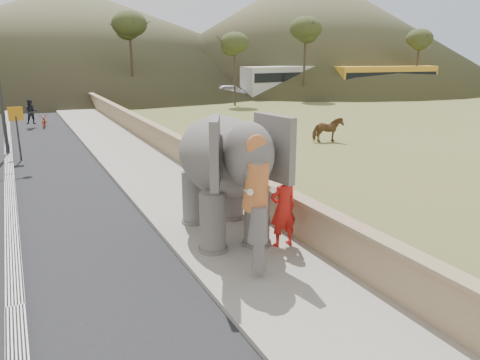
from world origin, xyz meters
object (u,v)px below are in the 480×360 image
(lamppost, at_px, (2,47))
(motorcyclist, at_px, (38,117))
(cow, at_px, (328,130))
(elephant_and_man, at_px, (224,174))

(lamppost, relative_size, motorcyclist, 4.40)
(cow, relative_size, motorcyclist, 0.86)
(cow, bearing_deg, lamppost, 89.62)
(cow, distance_m, elephant_and_man, 14.14)
(lamppost, height_order, cow, lamppost)
(lamppost, relative_size, cow, 5.10)
(lamppost, distance_m, motorcyclist, 9.57)
(elephant_and_man, height_order, motorcyclist, elephant_and_man)
(motorcyclist, bearing_deg, cow, -41.20)
(cow, relative_size, elephant_and_man, 0.33)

